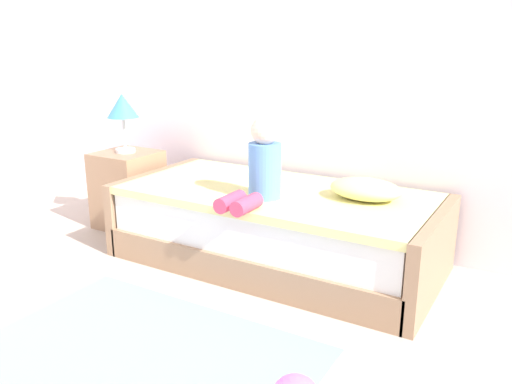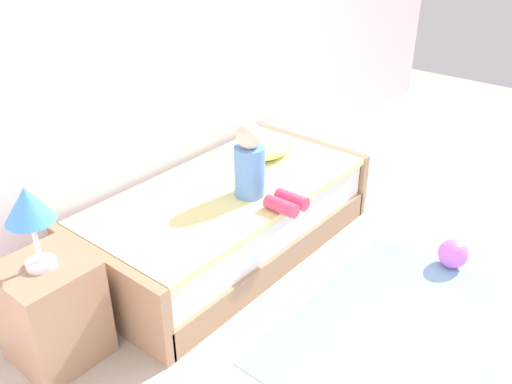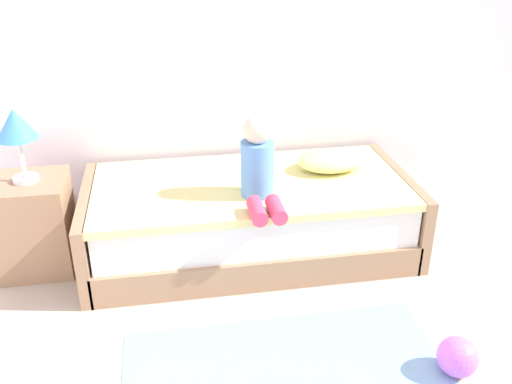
{
  "view_description": "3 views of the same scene",
  "coord_description": "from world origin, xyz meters",
  "px_view_note": "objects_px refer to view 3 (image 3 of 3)",
  "views": [
    {
      "loc": [
        1.11,
        -0.84,
        1.42
      ],
      "look_at": [
        -0.44,
        1.75,
        0.55
      ],
      "focal_mm": 36.45,
      "sensor_mm": 36.0,
      "label": 1
    },
    {
      "loc": [
        -2.83,
        -0.21,
        2.26
      ],
      "look_at": [
        -0.44,
        1.75,
        0.55
      ],
      "focal_mm": 38.5,
      "sensor_mm": 36.0,
      "label": 2
    },
    {
      "loc": [
        -0.96,
        -1.22,
        2.01
      ],
      "look_at": [
        -0.44,
        1.75,
        0.55
      ],
      "focal_mm": 39.46,
      "sensor_mm": 36.0,
      "label": 3
    }
  ],
  "objects_px": {
    "bed": "(249,217)",
    "nightstand": "(35,225)",
    "table_lamp": "(16,128)",
    "toy_ball": "(458,357)",
    "child_figure": "(259,167)",
    "pillow": "(331,161)"
  },
  "relations": [
    {
      "from": "bed",
      "to": "nightstand",
      "type": "height_order",
      "value": "nightstand"
    },
    {
      "from": "bed",
      "to": "table_lamp",
      "type": "distance_m",
      "value": 1.52
    },
    {
      "from": "table_lamp",
      "to": "toy_ball",
      "type": "xyz_separation_m",
      "value": [
        2.16,
        -1.35,
        -0.84
      ]
    },
    {
      "from": "child_figure",
      "to": "bed",
      "type": "bearing_deg",
      "value": 95.13
    },
    {
      "from": "nightstand",
      "to": "toy_ball",
      "type": "distance_m",
      "value": 2.55
    },
    {
      "from": "toy_ball",
      "to": "child_figure",
      "type": "bearing_deg",
      "value": 126.03
    },
    {
      "from": "bed",
      "to": "child_figure",
      "type": "height_order",
      "value": "child_figure"
    },
    {
      "from": "nightstand",
      "to": "child_figure",
      "type": "height_order",
      "value": "child_figure"
    },
    {
      "from": "nightstand",
      "to": "pillow",
      "type": "height_order",
      "value": "pillow"
    },
    {
      "from": "table_lamp",
      "to": "toy_ball",
      "type": "relative_size",
      "value": 2.25
    },
    {
      "from": "bed",
      "to": "pillow",
      "type": "relative_size",
      "value": 4.8
    },
    {
      "from": "pillow",
      "to": "table_lamp",
      "type": "bearing_deg",
      "value": -178.13
    },
    {
      "from": "toy_ball",
      "to": "nightstand",
      "type": "bearing_deg",
      "value": 147.98
    },
    {
      "from": "bed",
      "to": "child_figure",
      "type": "bearing_deg",
      "value": -84.87
    },
    {
      "from": "child_figure",
      "to": "pillow",
      "type": "height_order",
      "value": "child_figure"
    },
    {
      "from": "bed",
      "to": "toy_ball",
      "type": "relative_size",
      "value": 10.56
    },
    {
      "from": "bed",
      "to": "nightstand",
      "type": "relative_size",
      "value": 3.52
    },
    {
      "from": "child_figure",
      "to": "toy_ball",
      "type": "bearing_deg",
      "value": -53.97
    },
    {
      "from": "nightstand",
      "to": "toy_ball",
      "type": "relative_size",
      "value": 3.0
    },
    {
      "from": "nightstand",
      "to": "table_lamp",
      "type": "xyz_separation_m",
      "value": [
        0.0,
        0.0,
        0.64
      ]
    },
    {
      "from": "child_figure",
      "to": "pillow",
      "type": "relative_size",
      "value": 1.16
    },
    {
      "from": "bed",
      "to": "child_figure",
      "type": "relative_size",
      "value": 4.14
    }
  ]
}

